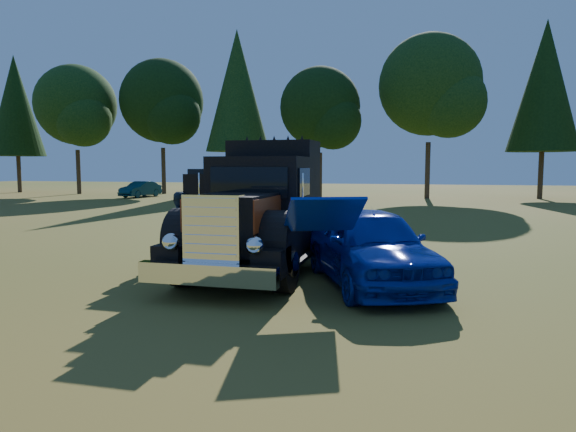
# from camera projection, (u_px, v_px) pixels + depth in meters

# --- Properties ---
(ground) EXTENTS (120.00, 120.00, 0.00)m
(ground) POSITION_uv_depth(u_px,v_px,m) (238.00, 288.00, 10.12)
(ground) COLOR #375017
(ground) RESTS_ON ground
(treeline) EXTENTS (72.10, 24.04, 13.84)m
(treeline) POSITION_uv_depth(u_px,v_px,m) (300.00, 94.00, 37.59)
(treeline) COLOR #2D2116
(treeline) RESTS_ON ground
(diamond_t_truck) EXTENTS (3.38, 7.16, 3.00)m
(diamond_t_truck) POSITION_uv_depth(u_px,v_px,m) (264.00, 214.00, 11.88)
(diamond_t_truck) COLOR black
(diamond_t_truck) RESTS_ON ground
(hotrod_coupe) EXTENTS (3.55, 5.02, 1.89)m
(hotrod_coupe) POSITION_uv_depth(u_px,v_px,m) (370.00, 246.00, 10.33)
(hotrod_coupe) COLOR #072E9F
(hotrod_coupe) RESTS_ON ground
(spectator_near) EXTENTS (0.67, 0.78, 1.80)m
(spectator_near) POSITION_uv_depth(u_px,v_px,m) (201.00, 226.00, 12.75)
(spectator_near) COLOR #1E2C46
(spectator_near) RESTS_ON ground
(spectator_far) EXTENTS (0.93, 1.04, 1.77)m
(spectator_far) POSITION_uv_depth(u_px,v_px,m) (183.00, 227.00, 12.66)
(spectator_far) COLOR #1B2B3F
(spectator_far) RESTS_ON ground
(distant_teal_car) EXTENTS (1.83, 3.84, 1.21)m
(distant_teal_car) POSITION_uv_depth(u_px,v_px,m) (140.00, 189.00, 39.60)
(distant_teal_car) COLOR #0B3A44
(distant_teal_car) RESTS_ON ground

